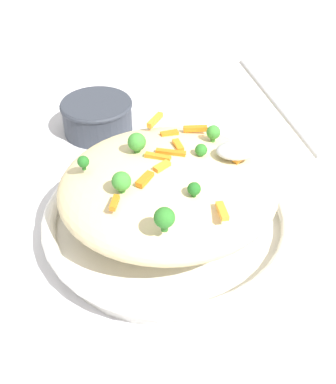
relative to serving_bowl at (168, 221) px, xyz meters
The scene contains 23 objects.
ground_plane 0.02m from the serving_bowl, ahead, with size 2.40×2.40×0.00m, color silver.
serving_bowl is the anchor object (origin of this frame).
pasta_mound 0.06m from the serving_bowl, ahead, with size 0.31×0.29×0.09m, color beige.
carrot_piece_0 0.15m from the serving_bowl, 117.61° to the left, with size 0.03×0.01×0.01m, color orange.
carrot_piece_1 0.11m from the serving_bowl, 37.07° to the right, with size 0.04×0.01×0.01m, color orange.
carrot_piece_2 0.12m from the serving_bowl, 47.36° to the left, with size 0.03×0.01×0.01m, color orange.
carrot_piece_3 0.15m from the serving_bowl, 44.44° to the left, with size 0.02×0.01×0.01m, color orange.
carrot_piece_4 0.11m from the serving_bowl, 54.58° to the left, with size 0.02×0.01×0.01m, color orange.
carrot_piece_5 0.12m from the serving_bowl, 117.23° to the right, with size 0.03×0.01×0.01m, color orange.
carrot_piece_6 0.11m from the serving_bowl, 108.16° to the right, with size 0.04×0.01×0.01m, color orange.
carrot_piece_7 0.15m from the serving_bowl, behind, with size 0.04×0.01×0.01m, color orange.
carrot_piece_8 0.14m from the serving_bowl, 120.93° to the right, with size 0.04×0.01×0.01m, color orange.
carrot_piece_9 0.16m from the serving_bowl, 86.66° to the right, with size 0.04×0.01×0.01m, color orange.
carrot_piece_10 0.13m from the serving_bowl, 98.12° to the right, with size 0.03×0.01×0.01m, color orange.
broccoli_floret_0 0.16m from the serving_bowl, ahead, with size 0.02×0.02×0.02m.
broccoli_floret_1 0.17m from the serving_bowl, 81.61° to the left, with size 0.02×0.02×0.03m.
broccoli_floret_2 0.13m from the serving_bowl, 38.65° to the right, with size 0.03×0.03×0.03m.
broccoli_floret_3 0.13m from the serving_bowl, 109.59° to the left, with size 0.02×0.02×0.02m.
broccoli_floret_4 0.14m from the serving_bowl, 37.19° to the left, with size 0.02×0.02×0.03m.
broccoli_floret_5 0.14m from the serving_bowl, 142.80° to the right, with size 0.02×0.02×0.02m.
broccoli_floret_6 0.12m from the serving_bowl, 165.32° to the right, with size 0.02×0.02×0.02m.
serving_spoon 0.18m from the serving_bowl, 169.82° to the right, with size 0.14×0.14×0.10m.
companion_bowl 0.32m from the serving_bowl, 71.29° to the right, with size 0.14×0.14×0.06m.
Camera 1 is at (0.06, 0.53, 0.51)m, focal length 45.52 mm.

